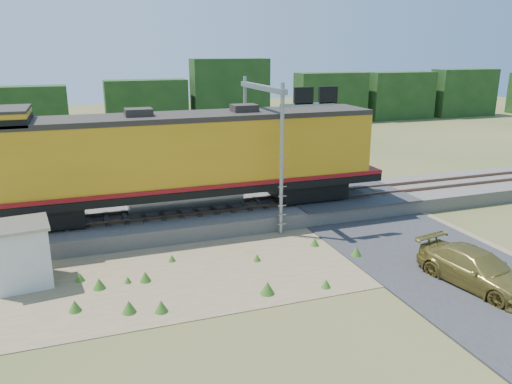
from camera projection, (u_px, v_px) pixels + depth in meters
name	position (u px, v px, depth m)	size (l,w,h in m)	color
ground	(268.00, 265.00, 21.49)	(140.00, 140.00, 0.00)	#475123
ballast	(229.00, 214.00, 26.81)	(70.00, 5.00, 0.80)	slate
rails	(229.00, 205.00, 26.68)	(70.00, 1.54, 0.16)	brown
dirt_shoulder	(220.00, 266.00, 21.30)	(26.00, 8.00, 0.03)	#8C7754
road	(396.00, 237.00, 24.37)	(7.00, 66.00, 0.86)	#38383A
tree_line_north	(146.00, 104.00, 55.07)	(130.00, 3.00, 6.50)	#153413
weed_clumps	(188.00, 276.00, 20.46)	(15.00, 6.20, 0.56)	#37691E
locomotive	(178.00, 158.00, 25.08)	(21.29, 3.25, 5.49)	black
shed	(22.00, 254.00, 19.38)	(2.37, 2.37, 2.53)	silver
signal_gantry	(273.00, 117.00, 25.49)	(2.96, 6.20, 7.47)	gray
car	(477.00, 269.00, 19.39)	(1.99, 4.91, 1.42)	olive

